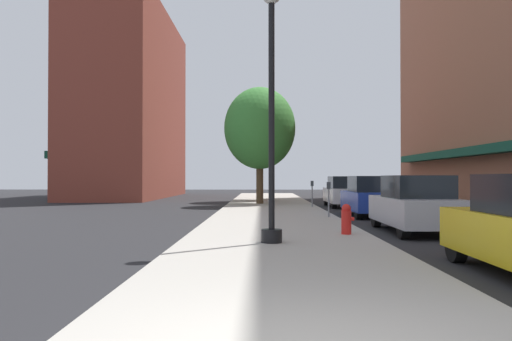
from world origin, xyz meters
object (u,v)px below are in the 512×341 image
Objects in this scene: parking_meter_near at (329,195)px; lamppost at (272,107)px; car_blue at (370,197)px; fire_hydrant at (346,219)px; car_white at (344,192)px; car_silver at (416,205)px; tree_mid at (260,131)px; tree_near at (260,128)px; parking_meter_far at (312,190)px.

lamppost is at bearing -106.76° from parking_meter_near.
car_blue is at bearing 65.79° from lamppost.
fire_hydrant is 0.18× the size of car_white.
lamppost is 1.37× the size of car_white.
car_silver is (2.24, 1.49, 0.29)m from fire_hydrant.
car_white is (4.59, -5.96, -3.85)m from tree_mid.
fire_hydrant is at bearing -147.35° from car_silver.
car_white is (0.00, 6.67, 0.00)m from car_blue.
tree_near reaches higher than parking_meter_near.
car_blue is 1.00× the size of car_white.
tree_mid is at bearing 126.41° from car_white.
tree_near is (-2.34, 15.58, 3.86)m from fire_hydrant.
car_blue is at bearing 73.71° from fire_hydrant.
parking_meter_far is at bearing 88.63° from fire_hydrant.
car_silver is (4.23, 3.22, -2.39)m from lamppost.
car_blue reaches higher than parking_meter_near.
parking_meter_far is at bearing 111.80° from car_blue.
tree_near is at bearing 98.55° from fire_hydrant.
car_silver is (1.95, -10.74, -0.14)m from parking_meter_far.
car_blue is at bearing -70.03° from tree_mid.
parking_meter_near is 6.38m from parking_meter_far.
parking_meter_near is at bearing 113.26° from car_silver.
parking_meter_far is at bearing 90.00° from parking_meter_near.
parking_meter_far is 0.20× the size of tree_near.
lamppost reaches higher than car_white.
tree_near is at bearing -89.97° from tree_mid.
car_white is at bearing 88.59° from car_blue.
car_silver is 12.86m from car_white.
tree_mid reaches higher than fire_hydrant.
lamppost is at bearing -89.07° from tree_mid.
tree_near is 0.95× the size of tree_mid.
car_blue is (4.23, 9.41, -2.39)m from lamppost.
tree_near is at bearing 105.14° from parking_meter_near.
car_white is (2.24, 14.34, 0.29)m from fire_hydrant.
car_blue is (1.95, -4.55, -0.14)m from parking_meter_far.
tree_mid is (-2.64, 14.46, 3.71)m from parking_meter_near.
tree_mid is (-2.35, 20.30, 4.14)m from fire_hydrant.
fire_hydrant is 20.85m from tree_mid.
tree_mid reaches higher than tree_near.
car_white is at bearing -15.11° from tree_near.
parking_meter_far is 9.27m from tree_mid.
parking_meter_near is at bearing -79.66° from tree_mid.
fire_hydrant is 14.52m from car_white.
lamppost is 14.32m from parking_meter_far.
car_white is at bearing 75.26° from lamppost.
parking_meter_near is (0.29, 5.84, 0.43)m from fire_hydrant.
car_white is (4.23, 16.08, -2.39)m from lamppost.
parking_meter_near is 15.16m from tree_mid.
tree_mid is 8.45m from car_white.
lamppost is 3.76m from fire_hydrant.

